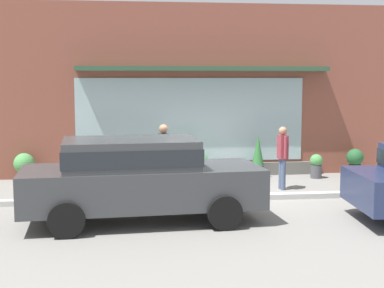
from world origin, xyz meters
TOP-DOWN VIEW (x-y plane):
  - ground_plane at (0.00, 0.00)m, footprint 60.00×60.00m
  - curb_strip at (0.00, -0.20)m, footprint 14.00×0.24m
  - storefront at (-0.01, 3.19)m, footprint 14.00×0.81m
  - fire_hydrant at (-0.49, 0.51)m, footprint 0.41×0.38m
  - pedestrian_with_handbag at (-1.26, 0.82)m, footprint 0.25×0.63m
  - pedestrian_passerby at (1.67, 0.85)m, footprint 0.22×0.46m
  - parked_car_dark_gray at (-1.93, -1.89)m, footprint 4.60×2.17m
  - potted_plant_window_left at (-1.42, 2.53)m, footprint 0.40×0.40m
  - potted_plant_near_hydrant at (1.44, 2.46)m, footprint 0.36×0.36m
  - potted_plant_trailing_edge at (3.03, 2.27)m, footprint 0.35×0.35m
  - potted_plant_window_right at (4.22, 2.45)m, footprint 0.47×0.47m
  - potted_plant_window_center at (-4.83, 2.67)m, footprint 0.55×0.55m
  - potted_plant_corner_tall at (-3.04, 2.70)m, footprint 0.26×0.26m
  - potted_plant_doorstep at (-0.18, 2.61)m, footprint 0.55×0.55m

SIDE VIEW (x-z plane):
  - ground_plane at x=0.00m, z-range 0.00..0.00m
  - curb_strip at x=0.00m, z-range 0.00..0.12m
  - potted_plant_window_left at x=-1.42m, z-range 0.01..0.58m
  - potted_plant_trailing_edge at x=3.03m, z-range 0.03..0.69m
  - potted_plant_doorstep at x=-0.18m, z-range 0.00..0.72m
  - potted_plant_window_center at x=-4.83m, z-range 0.04..0.81m
  - potted_plant_window_right at x=4.22m, z-range 0.06..0.83m
  - fire_hydrant at x=-0.49m, z-range 0.01..0.97m
  - potted_plant_corner_tall at x=-3.04m, z-range -0.02..1.03m
  - potted_plant_near_hydrant at x=1.44m, z-range -0.03..1.15m
  - pedestrian_passerby at x=1.67m, z-range 0.12..1.67m
  - parked_car_dark_gray at x=-1.93m, z-range 0.11..1.70m
  - pedestrian_with_handbag at x=-1.26m, z-range 0.13..1.77m
  - storefront at x=-0.01m, z-range -0.04..4.73m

